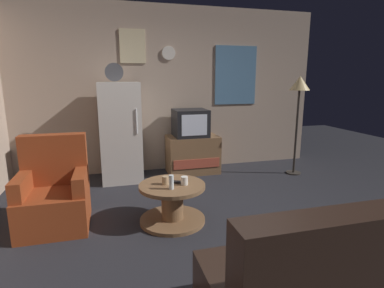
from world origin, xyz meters
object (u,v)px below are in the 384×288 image
at_px(tv_stand, 193,154).
at_px(mug_ceramic_tan, 165,180).
at_px(coffee_table, 172,203).
at_px(wine_glass, 171,182).
at_px(fridge, 120,132).
at_px(crt_tv, 190,123).
at_px(mug_ceramic_white, 184,181).
at_px(remote_control, 176,182).
at_px(armchair, 54,195).
at_px(standing_lamp, 299,91).
at_px(couch, 346,284).

distance_m(tv_stand, mug_ceramic_tan, 1.86).
xyz_separation_m(coffee_table, wine_glass, (-0.04, -0.14, 0.29)).
xyz_separation_m(fridge, wine_glass, (0.43, -1.76, -0.25)).
bearing_deg(tv_stand, crt_tv, -178.56).
bearing_deg(tv_stand, mug_ceramic_white, -108.00).
relative_size(wine_glass, remote_control, 1.00).
xyz_separation_m(tv_stand, crt_tv, (-0.04, -0.00, 0.53)).
relative_size(fridge, armchair, 1.84).
distance_m(standing_lamp, wine_glass, 2.82).
relative_size(crt_tv, couch, 0.32).
distance_m(wine_glass, armchair, 1.27).
relative_size(crt_tv, standing_lamp, 0.34).
bearing_deg(wine_glass, mug_ceramic_white, 30.67).
relative_size(standing_lamp, mug_ceramic_white, 17.67).
bearing_deg(armchair, wine_glass, -18.40).
xyz_separation_m(mug_ceramic_white, couch, (0.61, -1.69, -0.17)).
distance_m(fridge, coffee_table, 1.77).
xyz_separation_m(mug_ceramic_white, mug_ceramic_tan, (-0.19, 0.06, 0.00)).
bearing_deg(standing_lamp, remote_control, -152.76).
bearing_deg(fridge, mug_ceramic_white, -70.37).
height_order(coffee_table, mug_ceramic_white, mug_ceramic_white).
height_order(fridge, coffee_table, fridge).
bearing_deg(wine_glass, standing_lamp, 29.64).
height_order(crt_tv, remote_control, crt_tv).
distance_m(coffee_table, couch, 1.88).
bearing_deg(armchair, mug_ceramic_white, -12.48).
bearing_deg(mug_ceramic_white, wine_glass, -149.33).
bearing_deg(fridge, tv_stand, 4.32).
distance_m(fridge, mug_ceramic_tan, 1.67).
xyz_separation_m(fridge, tv_stand, (1.16, 0.09, -0.45)).
height_order(fridge, armchair, fridge).
bearing_deg(mug_ceramic_white, couch, -70.09).
distance_m(mug_ceramic_white, mug_ceramic_tan, 0.20).
bearing_deg(remote_control, mug_ceramic_tan, -146.95).
xyz_separation_m(crt_tv, mug_ceramic_tan, (-0.72, -1.69, -0.36)).
height_order(crt_tv, mug_ceramic_white, crt_tv).
height_order(mug_ceramic_white, armchair, armchair).
distance_m(crt_tv, remote_control, 1.82).
bearing_deg(mug_ceramic_tan, coffee_table, -15.25).
bearing_deg(mug_ceramic_tan, mug_ceramic_white, -17.58).
xyz_separation_m(crt_tv, wine_glass, (-0.69, -1.84, -0.33)).
bearing_deg(couch, crt_tv, 91.34).
bearing_deg(couch, wine_glass, 115.93).
relative_size(mug_ceramic_tan, remote_control, 0.60).
bearing_deg(remote_control, mug_ceramic_white, -17.45).
bearing_deg(coffee_table, remote_control, 33.04).
relative_size(coffee_table, couch, 0.42).
distance_m(mug_ceramic_white, armchair, 1.39).
relative_size(tv_stand, mug_ceramic_tan, 9.33).
bearing_deg(mug_ceramic_tan, remote_control, 6.38).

